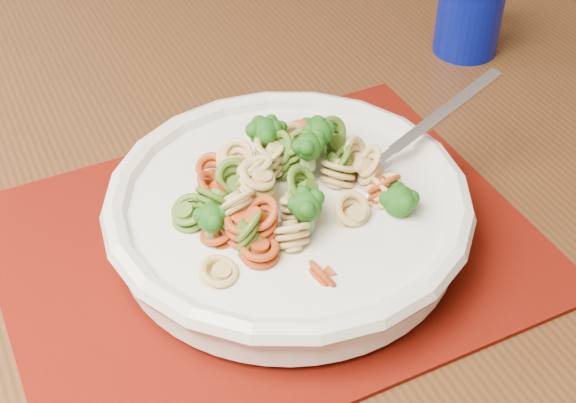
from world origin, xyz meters
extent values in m
cube|color=#512A16|center=(0.62, 0.15, 0.72)|extent=(1.68, 1.34, 0.04)
cube|color=#512A16|center=(1.15, 0.75, 0.35)|extent=(0.09, 0.09, 0.70)
cube|color=#5E1304|center=(0.70, 0.04, 0.74)|extent=(0.48, 0.42, 0.00)
cylinder|color=silver|center=(0.72, 0.04, 0.74)|extent=(0.12, 0.12, 0.01)
cylinder|color=silver|center=(0.72, 0.04, 0.76)|extent=(0.26, 0.26, 0.03)
torus|color=silver|center=(0.72, 0.04, 0.78)|extent=(0.28, 0.28, 0.02)
cylinder|color=navy|center=(0.94, 0.30, 0.78)|extent=(0.07, 0.07, 0.08)
camera|label=1|loc=(0.65, -0.41, 1.18)|focal=50.00mm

